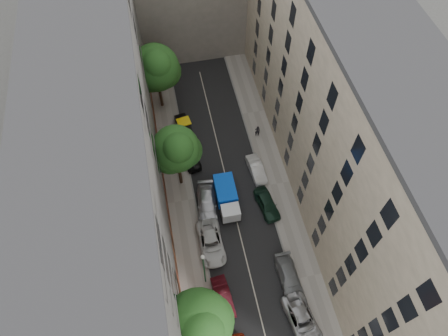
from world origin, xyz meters
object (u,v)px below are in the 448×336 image
object	(u,v)px
tree_mid	(177,151)
pedestrian	(257,131)
car_left_1	(223,297)
car_left_3	(207,203)
tree_near	(200,326)
car_right_1	(289,277)
lamp_post	(204,267)
car_left_2	(211,243)
car_right_3	(256,169)
car_left_5	(184,127)
tarp_truck	(227,197)
tree_far	(156,69)
car_right_2	(267,204)
car_left_4	(190,156)
car_right_0	(302,320)

from	to	relation	value
tree_mid	pedestrian	world-z (taller)	tree_mid
car_left_1	car_left_3	bearing A→B (deg)	82.68
tree_near	car_right_1	bearing A→B (deg)	23.31
lamp_post	tree_near	bearing A→B (deg)	-102.53
car_left_1	car_left_2	world-z (taller)	car_left_2
car_left_1	car_right_3	world-z (taller)	car_left_1
car_left_5	tree_near	xyz separation A→B (m)	(-2.08, -24.69, 6.01)
tarp_truck	tree_far	size ratio (longest dim) A/B	0.55
tree_near	car_left_5	bearing A→B (deg)	85.20
car_right_2	car_left_2	bearing A→B (deg)	-163.62
car_right_1	tree_mid	bearing A→B (deg)	121.97
tarp_truck	lamp_post	distance (m)	9.51
car_right_2	tree_near	size ratio (longest dim) A/B	0.45
car_right_3	tree_mid	xyz separation A→B (m)	(-8.64, 0.28, 5.76)
car_left_3	car_left_5	size ratio (longest dim) A/B	1.25
car_right_2	car_right_3	size ratio (longest dim) A/B	1.06
lamp_post	car_right_1	bearing A→B (deg)	-9.91
car_left_5	tree_near	size ratio (longest dim) A/B	0.42
car_left_2	car_right_1	world-z (taller)	car_left_2
tree_far	tarp_truck	bearing A→B (deg)	-71.90
car_left_4	car_right_2	xyz separation A→B (m)	(7.20, -8.00, -0.00)
tarp_truck	tree_far	xyz separation A→B (m)	(-5.13, 15.70, 5.09)
car_left_5	tree_near	distance (m)	25.50
tree_near	car_left_2	bearing A→B (deg)	74.75
tarp_truck	tree_mid	distance (m)	7.64
car_left_2	car_right_2	size ratio (longest dim) A/B	1.23
car_right_3	car_left_2	bearing A→B (deg)	-136.10
car_left_4	car_right_0	bearing A→B (deg)	-79.47
car_left_4	pedestrian	size ratio (longest dim) A/B	2.61
car_left_1	car_right_2	size ratio (longest dim) A/B	0.95
car_left_4	tree_near	xyz separation A→B (m)	(-2.08, -20.20, 5.95)
car_left_3	tree_mid	distance (m)	7.05
car_left_2	tree_near	xyz separation A→B (m)	(-2.45, -9.00, 5.95)
tree_mid	lamp_post	distance (m)	11.93
car_left_1	car_left_3	world-z (taller)	car_left_3
car_right_2	pedestrian	xyz separation A→B (m)	(1.43, 9.85, 0.25)
car_left_1	car_left_2	size ratio (longest dim) A/B	0.78
car_left_4	tree_far	distance (m)	10.91
car_right_1	tree_mid	size ratio (longest dim) A/B	0.51
tree_mid	car_right_2	bearing A→B (deg)	-29.76
tarp_truck	car_left_2	world-z (taller)	tarp_truck
lamp_post	tarp_truck	bearing A→B (deg)	64.61
car_right_3	car_right_2	bearing A→B (deg)	-95.14
car_left_3	tree_far	bearing A→B (deg)	107.95
tree_far	pedestrian	xyz separation A→B (m)	(10.76, -7.22, -5.43)
car_right_1	lamp_post	size ratio (longest dim) A/B	0.69
car_right_3	tree_mid	bearing A→B (deg)	173.01
car_left_3	car_right_2	bearing A→B (deg)	-5.02
car_left_2	car_right_0	size ratio (longest dim) A/B	1.01
car_right_2	tree_far	world-z (taller)	tree_far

